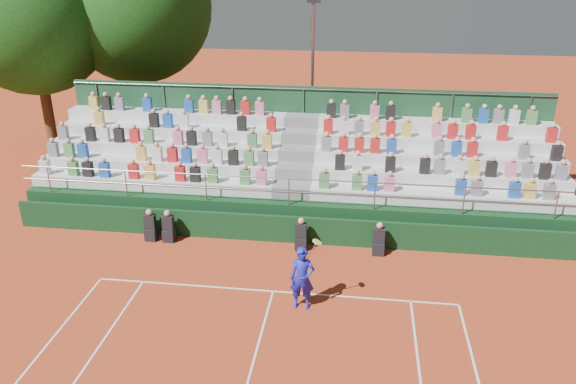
# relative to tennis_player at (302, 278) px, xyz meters

# --- Properties ---
(ground) EXTENTS (90.00, 90.00, 0.00)m
(ground) POSITION_rel_tennis_player_xyz_m (-0.95, 0.67, -0.96)
(ground) COLOR #B13E1D
(ground) RESTS_ON ground
(courtside_wall) EXTENTS (20.00, 0.15, 1.00)m
(courtside_wall) POSITION_rel_tennis_player_xyz_m (-0.95, 3.87, -0.46)
(courtside_wall) COLOR black
(courtside_wall) RESTS_ON ground
(line_officials) EXTENTS (8.42, 0.40, 1.19)m
(line_officials) POSITION_rel_tennis_player_xyz_m (-2.27, 3.42, -0.49)
(line_officials) COLOR black
(line_officials) RESTS_ON ground
(grandstand) EXTENTS (20.00, 5.20, 4.40)m
(grandstand) POSITION_rel_tennis_player_xyz_m (-0.95, 7.11, 0.13)
(grandstand) COLOR black
(grandstand) RESTS_ON ground
(tennis_player) EXTENTS (0.89, 0.48, 2.22)m
(tennis_player) POSITION_rel_tennis_player_xyz_m (0.00, 0.00, 0.00)
(tennis_player) COLOR #171DB1
(tennis_player) RESTS_ON ground
(tree_west) EXTENTS (7.14, 7.14, 10.33)m
(tree_west) POSITION_rel_tennis_player_xyz_m (-13.79, 11.47, 5.78)
(tree_west) COLOR #3C2816
(tree_west) RESTS_ON ground
(tree_east) EXTENTS (7.38, 7.38, 10.75)m
(tree_east) POSITION_rel_tennis_player_xyz_m (-9.69, 13.74, 6.08)
(tree_east) COLOR #3C2816
(tree_east) RESTS_ON ground
(floodlight_mast) EXTENTS (0.60, 0.25, 7.72)m
(floodlight_mast) POSITION_rel_tennis_player_xyz_m (-0.94, 13.06, 3.56)
(floodlight_mast) COLOR gray
(floodlight_mast) RESTS_ON ground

